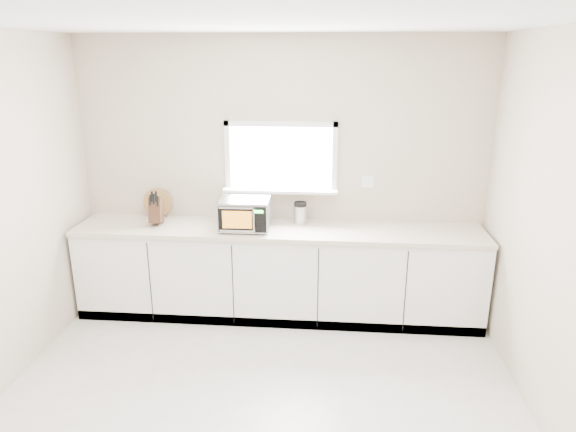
# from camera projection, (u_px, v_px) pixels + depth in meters

# --- Properties ---
(ground) EXTENTS (4.00, 4.00, 0.00)m
(ground) POSITION_uv_depth(u_px,v_px,m) (253.00, 430.00, 3.59)
(ground) COLOR beige
(ground) RESTS_ON ground
(back_wall) EXTENTS (4.00, 0.17, 2.70)m
(back_wall) POSITION_uv_depth(u_px,v_px,m) (281.00, 176.00, 5.07)
(back_wall) COLOR #B5AB90
(back_wall) RESTS_ON ground
(cabinets) EXTENTS (3.92, 0.60, 0.88)m
(cabinets) POSITION_uv_depth(u_px,v_px,m) (278.00, 273.00, 5.07)
(cabinets) COLOR white
(cabinets) RESTS_ON ground
(countertop) EXTENTS (3.92, 0.64, 0.04)m
(countertop) POSITION_uv_depth(u_px,v_px,m) (278.00, 230.00, 4.92)
(countertop) COLOR beige
(countertop) RESTS_ON cabinets
(microwave) EXTENTS (0.47, 0.39, 0.30)m
(microwave) POSITION_uv_depth(u_px,v_px,m) (245.00, 214.00, 4.83)
(microwave) COLOR black
(microwave) RESTS_ON countertop
(knife_block) EXTENTS (0.14, 0.25, 0.35)m
(knife_block) POSITION_uv_depth(u_px,v_px,m) (156.00, 210.00, 4.98)
(knife_block) COLOR #3F2716
(knife_block) RESTS_ON countertop
(cutting_board) EXTENTS (0.30, 0.07, 0.30)m
(cutting_board) POSITION_uv_depth(u_px,v_px,m) (158.00, 203.00, 5.21)
(cutting_board) COLOR #9D6E3C
(cutting_board) RESTS_ON countertop
(coffee_grinder) EXTENTS (0.15, 0.15, 0.22)m
(coffee_grinder) POSITION_uv_depth(u_px,v_px,m) (300.00, 213.00, 5.02)
(coffee_grinder) COLOR #BABDC2
(coffee_grinder) RESTS_ON countertop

